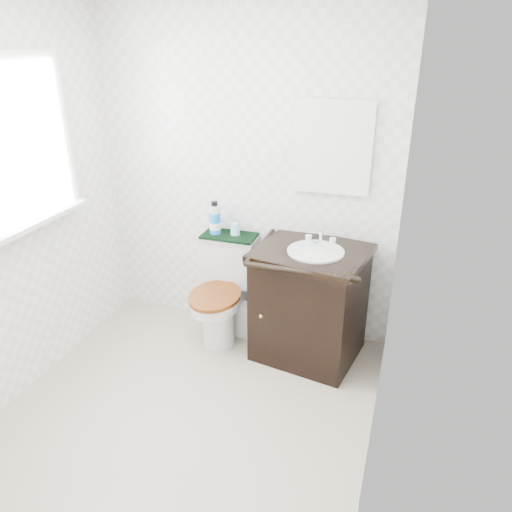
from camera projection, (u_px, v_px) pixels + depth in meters
The scene contains 12 objects.
floor at pixel (183, 418), 3.04m from camera, with size 2.40×2.40×0.00m, color #BDAD98.
wall_back at pixel (246, 176), 3.59m from camera, with size 2.40×2.40×0.00m, color white.
wall_right at pixel (390, 264), 2.23m from camera, with size 2.40×2.40×0.00m, color white.
window at pixel (20, 144), 2.92m from camera, with size 0.02×0.70×0.90m, color white.
mirror at pixel (333, 148), 3.29m from camera, with size 0.50×0.02×0.60m, color silver.
toilet at pixel (225, 294), 3.77m from camera, with size 0.41×0.62×0.76m.
vanity at pixel (310, 301), 3.48m from camera, with size 0.82×0.73×0.92m.
trash_bin at pixel (250, 320), 3.81m from camera, with size 0.18×0.15×0.26m.
towel at pixel (229, 236), 3.70m from camera, with size 0.40×0.22×0.02m, color black.
mouthwash_bottle at pixel (215, 219), 3.68m from camera, with size 0.09×0.09×0.25m.
cup at pixel (235, 229), 3.68m from camera, with size 0.07×0.07×0.09m, color #92C6EE.
soap_bar at pixel (315, 243), 3.41m from camera, with size 0.06×0.04×0.02m, color #166C69.
Camera 1 is at (1.16, -2.11, 2.15)m, focal length 35.00 mm.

